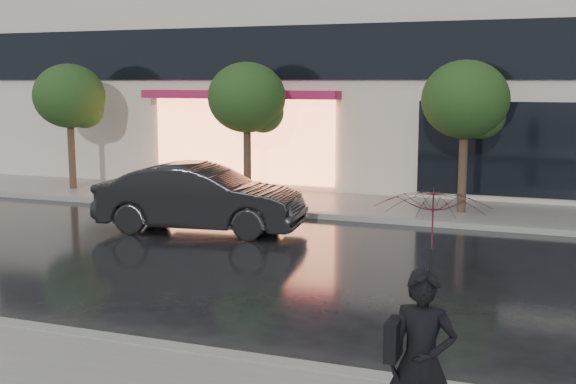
% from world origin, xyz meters
% --- Properties ---
extents(ground, '(120.00, 120.00, 0.00)m').
position_xyz_m(ground, '(0.00, 0.00, 0.00)').
color(ground, black).
rests_on(ground, ground).
extents(sidewalk_far, '(60.00, 3.50, 0.12)m').
position_xyz_m(sidewalk_far, '(0.00, 10.25, 0.06)').
color(sidewalk_far, slate).
rests_on(sidewalk_far, ground).
extents(curb_near, '(60.00, 0.25, 0.14)m').
position_xyz_m(curb_near, '(0.00, -1.00, 0.07)').
color(curb_near, gray).
rests_on(curb_near, ground).
extents(curb_far, '(60.00, 0.25, 0.14)m').
position_xyz_m(curb_far, '(0.00, 8.50, 0.07)').
color(curb_far, gray).
rests_on(curb_far, ground).
extents(tree_far_west, '(2.20, 2.20, 3.99)m').
position_xyz_m(tree_far_west, '(-8.94, 10.03, 2.92)').
color(tree_far_west, '#33261C').
rests_on(tree_far_west, ground).
extents(tree_mid_west, '(2.20, 2.20, 3.99)m').
position_xyz_m(tree_mid_west, '(-2.94, 10.03, 2.92)').
color(tree_mid_west, '#33261C').
rests_on(tree_mid_west, ground).
extents(tree_mid_east, '(2.20, 2.20, 3.99)m').
position_xyz_m(tree_mid_east, '(3.06, 10.03, 2.92)').
color(tree_mid_east, '#33261C').
rests_on(tree_mid_east, ground).
extents(parked_car, '(4.92, 2.24, 1.56)m').
position_xyz_m(parked_car, '(-2.42, 6.00, 0.78)').
color(parked_car, black).
rests_on(parked_car, ground).
extents(pedestrian_with_umbrella, '(1.00, 1.02, 2.43)m').
position_xyz_m(pedestrian_with_umbrella, '(4.23, -2.50, 1.73)').
color(pedestrian_with_umbrella, black).
rests_on(pedestrian_with_umbrella, sidewalk_near).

